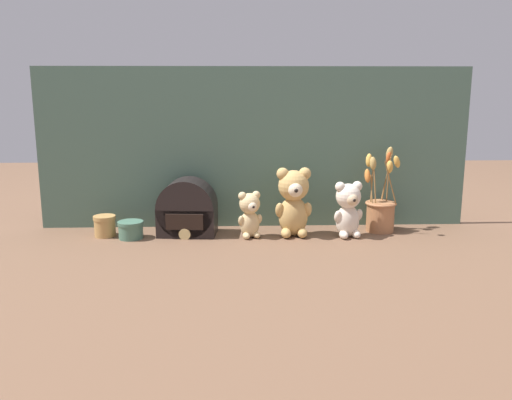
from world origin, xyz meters
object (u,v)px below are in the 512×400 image
at_px(flower_vase, 381,209).
at_px(vintage_radio, 187,212).
at_px(teddy_bear_small, 250,214).
at_px(teddy_bear_large, 294,201).
at_px(decorative_tin_tall, 105,226).
at_px(teddy_bear_medium, 348,208).
at_px(decorative_tin_short, 131,229).

height_order(flower_vase, vintage_radio, flower_vase).
relative_size(teddy_bear_small, vintage_radio, 0.77).
distance_m(teddy_bear_large, decorative_tin_tall, 0.69).
bearing_deg(flower_vase, vintage_radio, -178.40).
height_order(teddy_bear_large, teddy_bear_medium, teddy_bear_large).
bearing_deg(teddy_bear_small, vintage_radio, 167.99).
height_order(flower_vase, decorative_tin_tall, flower_vase).
distance_m(vintage_radio, decorative_tin_short, 0.21).
bearing_deg(teddy_bear_large, decorative_tin_short, -179.08).
bearing_deg(teddy_bear_large, vintage_radio, 175.07).
bearing_deg(teddy_bear_medium, flower_vase, 28.62).
relative_size(teddy_bear_large, decorative_tin_short, 2.74).
height_order(teddy_bear_large, flower_vase, flower_vase).
xyz_separation_m(teddy_bear_large, vintage_radio, (-0.39, 0.03, -0.05)).
height_order(teddy_bear_large, decorative_tin_short, teddy_bear_large).
xyz_separation_m(teddy_bear_small, decorative_tin_short, (-0.43, 0.01, -0.06)).
bearing_deg(decorative_tin_tall, teddy_bear_medium, -2.70).
bearing_deg(teddy_bear_medium, decorative_tin_tall, 177.30).
height_order(teddy_bear_small, decorative_tin_tall, teddy_bear_small).
bearing_deg(vintage_radio, teddy_bear_medium, -5.42).
xyz_separation_m(decorative_tin_tall, decorative_tin_short, (0.10, -0.03, -0.01)).
distance_m(teddy_bear_large, vintage_radio, 0.39).
bearing_deg(vintage_radio, teddy_bear_large, -4.93).
height_order(teddy_bear_large, decorative_tin_tall, teddy_bear_large).
xyz_separation_m(teddy_bear_large, decorative_tin_tall, (-0.69, 0.02, -0.09)).
height_order(teddy_bear_medium, decorative_tin_short, teddy_bear_medium).
bearing_deg(teddy_bear_large, teddy_bear_small, -174.54).
height_order(teddy_bear_small, decorative_tin_short, teddy_bear_small).
bearing_deg(teddy_bear_medium, vintage_radio, 174.58).
relative_size(teddy_bear_large, teddy_bear_medium, 1.24).
relative_size(flower_vase, decorative_tin_short, 3.45).
bearing_deg(teddy_bear_small, teddy_bear_large, 5.46).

